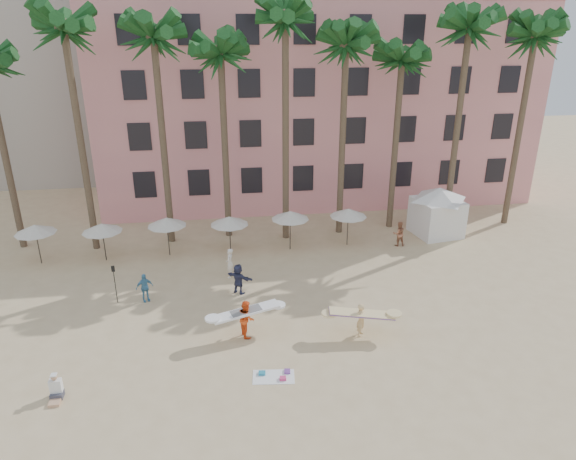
{
  "coord_description": "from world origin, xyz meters",
  "views": [
    {
      "loc": [
        -1.71,
        -18.96,
        14.15
      ],
      "look_at": [
        1.92,
        6.0,
        4.0
      ],
      "focal_mm": 32.0,
      "sensor_mm": 36.0,
      "label": 1
    }
  ],
  "objects_px": {
    "cabana": "(438,207)",
    "carrier_white": "(246,317)",
    "pink_hotel": "(313,100)",
    "carrier_yellow": "(361,318)"
  },
  "relations": [
    {
      "from": "pink_hotel",
      "to": "cabana",
      "type": "xyz_separation_m",
      "value": [
        6.79,
        -12.44,
        -5.93
      ]
    },
    {
      "from": "pink_hotel",
      "to": "carrier_white",
      "type": "bearing_deg",
      "value": -107.98
    },
    {
      "from": "pink_hotel",
      "to": "cabana",
      "type": "height_order",
      "value": "pink_hotel"
    },
    {
      "from": "cabana",
      "to": "carrier_white",
      "type": "height_order",
      "value": "cabana"
    },
    {
      "from": "cabana",
      "to": "carrier_white",
      "type": "bearing_deg",
      "value": -142.49
    },
    {
      "from": "carrier_yellow",
      "to": "pink_hotel",
      "type": "bearing_deg",
      "value": 85.03
    },
    {
      "from": "pink_hotel",
      "to": "carrier_white",
      "type": "relative_size",
      "value": 10.39
    },
    {
      "from": "cabana",
      "to": "carrier_white",
      "type": "relative_size",
      "value": 1.54
    },
    {
      "from": "pink_hotel",
      "to": "carrier_yellow",
      "type": "relative_size",
      "value": 10.9
    },
    {
      "from": "pink_hotel",
      "to": "carrier_yellow",
      "type": "height_order",
      "value": "pink_hotel"
    }
  ]
}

